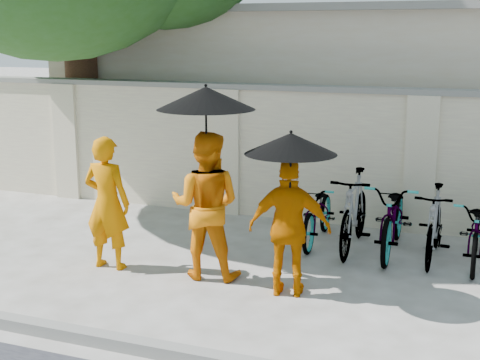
% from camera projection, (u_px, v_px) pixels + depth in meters
% --- Properties ---
extents(ground, '(80.00, 80.00, 0.00)m').
position_uv_depth(ground, '(208.00, 287.00, 7.68)').
color(ground, '#B5B2AE').
extents(kerb, '(40.00, 0.16, 0.12)m').
position_uv_depth(kerb, '(133.00, 345.00, 6.11)').
color(kerb, slate).
rests_on(kerb, ground).
extents(compound_wall, '(20.00, 0.30, 2.00)m').
position_uv_depth(compound_wall, '(353.00, 159.00, 10.03)').
color(compound_wall, beige).
rests_on(compound_wall, ground).
extents(building_behind, '(14.00, 6.00, 3.20)m').
position_uv_depth(building_behind, '(444.00, 99.00, 13.02)').
color(building_behind, beige).
rests_on(building_behind, ground).
extents(monk_left, '(0.60, 0.40, 1.65)m').
position_uv_depth(monk_left, '(107.00, 203.00, 8.15)').
color(monk_left, '#CA6F00').
rests_on(monk_left, ground).
extents(monk_center, '(0.94, 0.78, 1.75)m').
position_uv_depth(monk_center, '(206.00, 205.00, 7.84)').
color(monk_center, orange).
rests_on(monk_center, ground).
extents(parasol_center, '(1.12, 1.12, 1.28)m').
position_uv_depth(parasol_center, '(206.00, 98.00, 7.47)').
color(parasol_center, black).
rests_on(parasol_center, ground).
extents(monk_right, '(0.95, 0.53, 1.54)m').
position_uv_depth(monk_right, '(290.00, 228.00, 7.29)').
color(monk_right, '#BC5D00').
rests_on(monk_right, ground).
extents(parasol_right, '(0.99, 0.99, 0.96)m').
position_uv_depth(parasol_right, '(291.00, 144.00, 7.01)').
color(parasol_right, black).
rests_on(parasol_right, ground).
extents(bike_0, '(0.64, 1.66, 0.86)m').
position_uv_depth(bike_0, '(318.00, 212.00, 9.22)').
color(bike_0, gray).
rests_on(bike_0, ground).
extents(bike_1, '(0.54, 1.79, 1.07)m').
position_uv_depth(bike_1, '(354.00, 211.00, 8.89)').
color(bike_1, gray).
rests_on(bike_1, ground).
extents(bike_2, '(0.70, 1.90, 0.99)m').
position_uv_depth(bike_2, '(394.00, 217.00, 8.77)').
color(bike_2, gray).
rests_on(bike_2, ground).
extents(bike_3, '(0.47, 1.59, 0.95)m').
position_uv_depth(bike_3, '(434.00, 224.00, 8.48)').
color(bike_3, gray).
rests_on(bike_3, ground).
extents(bike_4, '(0.59, 1.66, 0.87)m').
position_uv_depth(bike_4, '(477.00, 231.00, 8.33)').
color(bike_4, gray).
rests_on(bike_4, ground).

